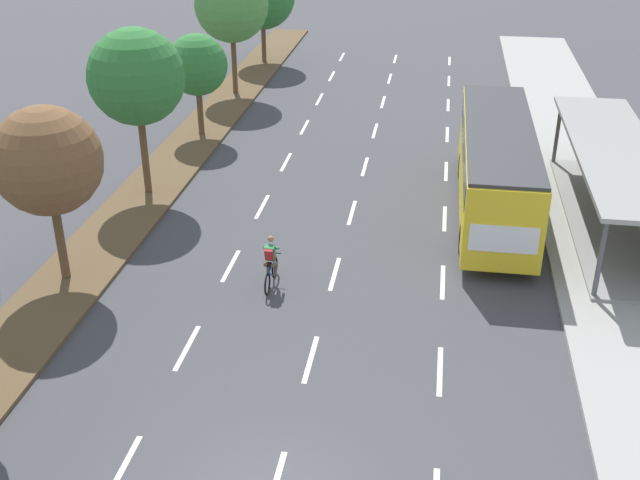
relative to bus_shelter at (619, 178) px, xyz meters
name	(u,v)px	position (x,y,z in m)	size (l,w,h in m)	color
median_strip	(184,151)	(-17.83, 4.86, -1.81)	(2.60, 52.00, 0.12)	brown
sidewalk_right	(583,174)	(-0.28, 4.86, -1.79)	(4.50, 52.00, 0.15)	#9E9E99
lane_divider_left	(275,183)	(-13.03, 2.03, -1.86)	(0.14, 45.34, 0.01)	white
lane_divider_center	(359,188)	(-9.53, 2.03, -1.86)	(0.14, 45.34, 0.01)	white
lane_divider_right	(445,193)	(-6.03, 2.03, -1.86)	(0.14, 45.34, 0.01)	white
bus_shelter	(619,178)	(0.00, 0.00, 0.00)	(2.90, 12.23, 2.86)	gray
bus	(497,161)	(-4.28, 0.52, 0.20)	(2.54, 11.29, 3.37)	yellow
cyclist	(271,264)	(-11.42, -6.22, -1.08)	(0.46, 1.82, 1.71)	black
median_tree_second	(47,161)	(-18.02, -6.87, 2.22)	(3.34, 3.34, 5.65)	brown
median_tree_third	(136,77)	(-17.80, 0.16, 2.89)	(3.66, 3.66, 6.48)	brown
median_tree_fourth	(197,65)	(-17.68, 7.19, 1.56)	(2.84, 2.84, 4.74)	brown
median_tree_fifth	(231,5)	(-17.80, 14.22, 3.00)	(3.95, 3.95, 6.73)	brown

